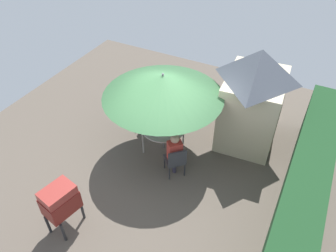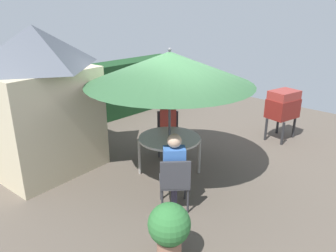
{
  "view_description": "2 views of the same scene",
  "coord_description": "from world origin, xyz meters",
  "px_view_note": "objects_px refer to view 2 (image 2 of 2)",
  "views": [
    {
      "loc": [
        5.17,
        2.97,
        6.33
      ],
      "look_at": [
        -0.53,
        0.04,
        0.92
      ],
      "focal_mm": 34.92,
      "sensor_mm": 36.0,
      "label": 1
    },
    {
      "loc": [
        -4.78,
        -4.02,
        3.08
      ],
      "look_at": [
        -0.46,
        0.04,
        0.9
      ],
      "focal_mm": 35.3,
      "sensor_mm": 36.0,
      "label": 2
    }
  ],
  "objects_px": {
    "patio_umbrella": "(170,68)",
    "person_in_red": "(168,119)",
    "garden_shed": "(41,100)",
    "potted_plant_by_shed": "(169,228)",
    "chair_far_side": "(175,180)",
    "bbq_grill": "(283,105)",
    "chair_near_shed": "(168,130)",
    "patio_table": "(169,140)",
    "person_in_blue": "(174,162)"
  },
  "relations": [
    {
      "from": "patio_table",
      "to": "person_in_blue",
      "type": "height_order",
      "value": "person_in_blue"
    },
    {
      "from": "potted_plant_by_shed",
      "to": "garden_shed",
      "type": "bearing_deg",
      "value": 86.53
    },
    {
      "from": "potted_plant_by_shed",
      "to": "person_in_red",
      "type": "bearing_deg",
      "value": 43.49
    },
    {
      "from": "bbq_grill",
      "to": "potted_plant_by_shed",
      "type": "distance_m",
      "value": 4.91
    },
    {
      "from": "bbq_grill",
      "to": "chair_near_shed",
      "type": "xyz_separation_m",
      "value": [
        -2.41,
        1.46,
        -0.33
      ]
    },
    {
      "from": "patio_table",
      "to": "chair_near_shed",
      "type": "relative_size",
      "value": 1.29
    },
    {
      "from": "potted_plant_by_shed",
      "to": "patio_table",
      "type": "bearing_deg",
      "value": 42.91
    },
    {
      "from": "person_in_red",
      "to": "patio_table",
      "type": "bearing_deg",
      "value": -135.07
    },
    {
      "from": "bbq_grill",
      "to": "person_in_blue",
      "type": "bearing_deg",
      "value": -179.1
    },
    {
      "from": "person_in_red",
      "to": "chair_far_side",
      "type": "bearing_deg",
      "value": -134.02
    },
    {
      "from": "chair_near_shed",
      "to": "person_in_red",
      "type": "distance_m",
      "value": 0.28
    },
    {
      "from": "person_in_red",
      "to": "bbq_grill",
      "type": "bearing_deg",
      "value": -29.59
    },
    {
      "from": "patio_table",
      "to": "chair_far_side",
      "type": "relative_size",
      "value": 1.29
    },
    {
      "from": "chair_far_side",
      "to": "person_in_red",
      "type": "xyz_separation_m",
      "value": [
        1.48,
        1.53,
        0.26
      ]
    },
    {
      "from": "patio_umbrella",
      "to": "person_in_red",
      "type": "height_order",
      "value": "patio_umbrella"
    },
    {
      "from": "garden_shed",
      "to": "person_in_blue",
      "type": "xyz_separation_m",
      "value": [
        0.72,
        -2.7,
        -0.63
      ]
    },
    {
      "from": "chair_near_shed",
      "to": "person_in_blue",
      "type": "bearing_deg",
      "value": -134.09
    },
    {
      "from": "potted_plant_by_shed",
      "to": "person_in_blue",
      "type": "bearing_deg",
      "value": 39.32
    },
    {
      "from": "garden_shed",
      "to": "chair_far_side",
      "type": "relative_size",
      "value": 3.07
    },
    {
      "from": "garden_shed",
      "to": "bbq_grill",
      "type": "bearing_deg",
      "value": -29.76
    },
    {
      "from": "chair_near_shed",
      "to": "garden_shed",
      "type": "bearing_deg",
      "value": 151.93
    },
    {
      "from": "bbq_grill",
      "to": "potted_plant_by_shed",
      "type": "height_order",
      "value": "bbq_grill"
    },
    {
      "from": "patio_umbrella",
      "to": "chair_far_side",
      "type": "bearing_deg",
      "value": -133.2
    },
    {
      "from": "chair_far_side",
      "to": "bbq_grill",
      "type": "bearing_deg",
      "value": 1.8
    },
    {
      "from": "chair_near_shed",
      "to": "potted_plant_by_shed",
      "type": "relative_size",
      "value": 1.11
    },
    {
      "from": "person_in_blue",
      "to": "garden_shed",
      "type": "bearing_deg",
      "value": 104.97
    },
    {
      "from": "patio_umbrella",
      "to": "person_in_red",
      "type": "distance_m",
      "value": 1.57
    },
    {
      "from": "patio_table",
      "to": "patio_umbrella",
      "type": "bearing_deg",
      "value": 26.57
    },
    {
      "from": "person_in_red",
      "to": "patio_umbrella",
      "type": "bearing_deg",
      "value": -135.07
    },
    {
      "from": "bbq_grill",
      "to": "chair_near_shed",
      "type": "bearing_deg",
      "value": 148.74
    },
    {
      "from": "patio_umbrella",
      "to": "bbq_grill",
      "type": "relative_size",
      "value": 2.49
    },
    {
      "from": "potted_plant_by_shed",
      "to": "chair_far_side",
      "type": "bearing_deg",
      "value": 38.75
    },
    {
      "from": "garden_shed",
      "to": "person_in_red",
      "type": "distance_m",
      "value": 2.55
    },
    {
      "from": "chair_near_shed",
      "to": "person_in_red",
      "type": "relative_size",
      "value": 0.71
    },
    {
      "from": "chair_far_side",
      "to": "person_in_blue",
      "type": "relative_size",
      "value": 0.71
    },
    {
      "from": "chair_far_side",
      "to": "person_in_red",
      "type": "bearing_deg",
      "value": 45.98
    },
    {
      "from": "patio_umbrella",
      "to": "garden_shed",
      "type": "bearing_deg",
      "value": 128.09
    },
    {
      "from": "person_in_red",
      "to": "person_in_blue",
      "type": "xyz_separation_m",
      "value": [
        -1.42,
        -1.47,
        0.0
      ]
    },
    {
      "from": "garden_shed",
      "to": "potted_plant_by_shed",
      "type": "relative_size",
      "value": 3.42
    },
    {
      "from": "person_in_red",
      "to": "garden_shed",
      "type": "bearing_deg",
      "value": 150.03
    },
    {
      "from": "chair_near_shed",
      "to": "potted_plant_by_shed",
      "type": "bearing_deg",
      "value": -136.48
    },
    {
      "from": "patio_table",
      "to": "potted_plant_by_shed",
      "type": "distance_m",
      "value": 2.32
    },
    {
      "from": "bbq_grill",
      "to": "chair_far_side",
      "type": "relative_size",
      "value": 1.33
    },
    {
      "from": "patio_table",
      "to": "chair_near_shed",
      "type": "distance_m",
      "value": 1.03
    },
    {
      "from": "bbq_grill",
      "to": "garden_shed",
      "type": "bearing_deg",
      "value": 150.24
    },
    {
      "from": "garden_shed",
      "to": "patio_table",
      "type": "xyz_separation_m",
      "value": [
        1.48,
        -1.89,
        -0.72
      ]
    },
    {
      "from": "patio_table",
      "to": "bbq_grill",
      "type": "distance_m",
      "value": 3.22
    },
    {
      "from": "garden_shed",
      "to": "patio_umbrella",
      "type": "bearing_deg",
      "value": -51.91
    },
    {
      "from": "garden_shed",
      "to": "patio_table",
      "type": "relative_size",
      "value": 2.39
    },
    {
      "from": "bbq_grill",
      "to": "person_in_red",
      "type": "relative_size",
      "value": 0.95
    }
  ]
}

